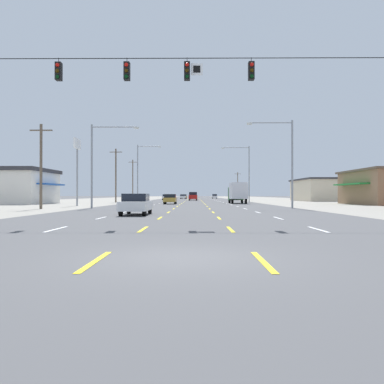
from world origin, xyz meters
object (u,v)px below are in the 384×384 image
object	(u,v)px
sedan_inner_left_near	(170,199)
sedan_center_turn_farther	(194,197)
sedan_inner_left_distant_a	(184,196)
sedan_inner_left_farthest	(183,197)
streetlight_right_row_1	(246,169)
pole_sign_left_row_1	(77,155)
streetlight_right_row_0	(287,156)
sedan_inner_left_nearest	(136,204)
streetlight_left_row_1	(140,169)
box_truck_far_right_mid	(238,192)
hatchback_far_right_distant_b	(214,196)
sedan_far_left_far	(166,197)
suv_center_turn_midfar	(193,196)
streetlight_left_row_0	(98,158)

from	to	relation	value
sedan_inner_left_near	sedan_center_turn_farther	bearing A→B (deg)	86.63
sedan_inner_left_near	sedan_inner_left_distant_a	world-z (taller)	same
sedan_inner_left_farthest	streetlight_right_row_1	size ratio (longest dim) A/B	0.44
sedan_inner_left_farthest	streetlight_right_row_1	distance (m)	57.09
sedan_inner_left_distant_a	pole_sign_left_row_1	distance (m)	88.50
streetlight_right_row_0	sedan_inner_left_farthest	bearing A→B (deg)	98.68
sedan_inner_left_nearest	streetlight_right_row_0	xyz separation A→B (m)	(13.34, 12.63, 4.52)
sedan_inner_left_nearest	streetlight_left_row_1	world-z (taller)	streetlight_left_row_1
sedan_inner_left_near	sedan_inner_left_farthest	bearing A→B (deg)	90.23
sedan_center_turn_farther	pole_sign_left_row_1	size ratio (longest dim) A/B	0.54
sedan_center_turn_farther	streetlight_left_row_1	distance (m)	43.18
sedan_inner_left_nearest	streetlight_right_row_0	size ratio (longest dim) A/B	0.50
box_truck_far_right_mid	streetlight_right_row_1	world-z (taller)	streetlight_right_row_1
sedan_inner_left_nearest	hatchback_far_right_distant_b	distance (m)	109.90
streetlight_left_row_1	streetlight_right_row_1	bearing A→B (deg)	0.00
sedan_far_left_far	sedan_inner_left_nearest	bearing A→B (deg)	-87.37
sedan_inner_left_farthest	streetlight_right_row_0	world-z (taller)	streetlight_right_row_0
suv_center_turn_midfar	streetlight_left_row_1	world-z (taller)	streetlight_left_row_1
box_truck_far_right_mid	streetlight_left_row_0	distance (m)	27.87
sedan_far_left_far	streetlight_left_row_1	bearing A→B (deg)	-95.27
sedan_center_turn_farther	box_truck_far_right_mid	bearing A→B (deg)	-82.04
sedan_far_left_far	streetlight_right_row_1	distance (m)	33.60
sedan_inner_left_nearest	sedan_far_left_far	xyz separation A→B (m)	(-3.35, 72.89, 0.00)
sedan_center_turn_farther	sedan_far_left_far	bearing A→B (deg)	-118.01
hatchback_far_right_distant_b	box_truck_far_right_mid	bearing A→B (deg)	-90.04
sedan_inner_left_nearest	sedan_inner_left_near	world-z (taller)	same
pole_sign_left_row_1	hatchback_far_right_distant_b	bearing A→B (deg)	76.48
sedan_inner_left_distant_a	hatchback_far_right_distant_b	bearing A→B (deg)	3.77
streetlight_left_row_0	hatchback_far_right_distant_b	bearing A→B (deg)	80.25
streetlight_right_row_1	sedan_inner_left_nearest	bearing A→B (deg)	-106.77
streetlight_left_row_0	sedan_center_turn_farther	bearing A→B (deg)	82.68
streetlight_right_row_1	suv_center_turn_midfar	bearing A→B (deg)	115.69
sedan_far_left_far	streetlight_left_row_0	size ratio (longest dim) A/B	0.53
sedan_far_left_far	hatchback_far_right_distant_b	world-z (taller)	hatchback_far_right_distant_b
sedan_inner_left_near	sedan_far_left_far	xyz separation A→B (m)	(-3.71, 41.91, 0.00)
box_truck_far_right_mid	streetlight_left_row_1	size ratio (longest dim) A/B	0.69
suv_center_turn_midfar	streetlight_left_row_1	size ratio (longest dim) A/B	0.47
hatchback_far_right_distant_b	pole_sign_left_row_1	world-z (taller)	pole_sign_left_row_1
sedan_center_turn_farther	pole_sign_left_row_1	xyz separation A→B (m)	(-14.04, -64.95, 5.55)
sedan_inner_left_near	streetlight_right_row_1	xyz separation A→B (m)	(12.96, 13.21, 5.24)
sedan_inner_left_nearest	sedan_far_left_far	world-z (taller)	same
sedan_far_left_far	streetlight_right_row_1	xyz separation A→B (m)	(16.67, -28.70, 5.24)
box_truck_far_right_mid	sedan_inner_left_distant_a	xyz separation A→B (m)	(-10.50, 73.88, -1.08)
sedan_inner_left_nearest	hatchback_far_right_distant_b	bearing A→B (deg)	84.35
pole_sign_left_row_1	suv_center_turn_midfar	bearing A→B (deg)	72.12
sedan_inner_left_nearest	streetlight_right_row_1	world-z (taller)	streetlight_right_row_1
sedan_inner_left_farthest	pole_sign_left_row_1	world-z (taller)	pole_sign_left_row_1
suv_center_turn_midfar	streetlight_right_row_1	xyz separation A→B (m)	(9.75, -20.26, 4.97)
suv_center_turn_midfar	sedan_far_left_far	bearing A→B (deg)	129.35
sedan_center_turn_farther	hatchback_far_right_distant_b	bearing A→B (deg)	72.88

